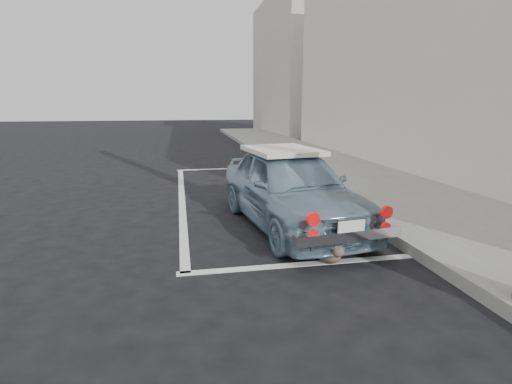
% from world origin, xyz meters
% --- Properties ---
extents(ground, '(80.00, 80.00, 0.00)m').
position_xyz_m(ground, '(0.00, 0.00, 0.00)').
color(ground, black).
rests_on(ground, ground).
extents(sidewalk, '(2.80, 40.00, 0.15)m').
position_xyz_m(sidewalk, '(3.20, 2.00, 0.07)').
color(sidewalk, slate).
rests_on(sidewalk, ground).
extents(shop_building, '(3.50, 18.00, 7.00)m').
position_xyz_m(shop_building, '(6.33, 4.00, 3.49)').
color(shop_building, beige).
rests_on(shop_building, ground).
extents(building_far, '(3.50, 10.00, 8.00)m').
position_xyz_m(building_far, '(6.35, 20.00, 4.00)').
color(building_far, '#B6B0A5').
rests_on(building_far, ground).
extents(pline_rear, '(3.00, 0.12, 0.01)m').
position_xyz_m(pline_rear, '(0.50, -0.50, 0.00)').
color(pline_rear, silver).
rests_on(pline_rear, ground).
extents(pline_front, '(3.00, 0.12, 0.01)m').
position_xyz_m(pline_front, '(0.50, 6.50, 0.00)').
color(pline_front, silver).
rests_on(pline_front, ground).
extents(pline_side, '(0.12, 7.00, 0.01)m').
position_xyz_m(pline_side, '(-0.90, 3.00, 0.00)').
color(pline_side, silver).
rests_on(pline_side, ground).
extents(retro_coupe, '(1.82, 3.61, 1.18)m').
position_xyz_m(retro_coupe, '(0.70, 1.00, 0.60)').
color(retro_coupe, '#708EA3').
rests_on(retro_coupe, ground).
extents(cat, '(0.36, 0.53, 0.29)m').
position_xyz_m(cat, '(0.76, -0.50, 0.13)').
color(cat, '#776A5B').
rests_on(cat, ground).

